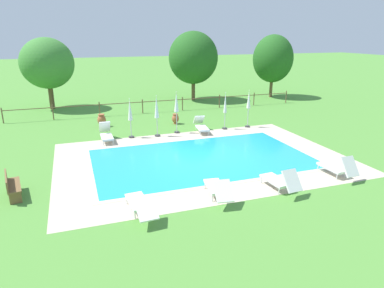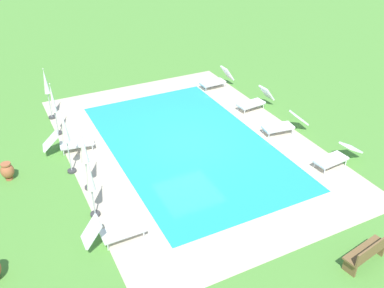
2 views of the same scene
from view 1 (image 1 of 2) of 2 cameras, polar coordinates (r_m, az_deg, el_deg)
name	(u,v)px [view 1 (image 1 of 2)]	position (r m, az deg, el deg)	size (l,w,h in m)	color
ground_plane	(202,158)	(16.50, 1.68, -2.37)	(160.00, 160.00, 0.00)	#518E38
pool_deck_paving	(202,158)	(16.50, 1.68, -2.35)	(13.39, 9.28, 0.01)	beige
swimming_pool_water	(202,158)	(16.50, 1.68, -2.35)	(10.10, 5.98, 0.01)	#23A8C1
pool_coping_rim	(202,158)	(16.50, 1.68, -2.34)	(10.58, 6.46, 0.01)	beige
sun_lounger_north_near_steps	(201,126)	(20.86, 1.54, 3.04)	(0.85, 2.00, 0.92)	white
sun_lounger_north_mid	(140,204)	(11.57, -8.55, -9.76)	(0.75, 2.10, 0.74)	white
sun_lounger_north_far	(218,188)	(12.54, 4.24, -7.25)	(0.84, 2.04, 0.87)	white
sun_lounger_north_end	(280,181)	(13.47, 14.37, -5.87)	(0.75, 1.89, 1.00)	white
sun_lounger_south_near_corner	(106,134)	(19.62, -13.99, 1.61)	(0.61, 1.83, 1.01)	white
sun_lounger_south_mid	(337,167)	(15.52, 22.87, -3.57)	(0.68, 1.84, 1.02)	white
patio_umbrella_closed_row_west	(130,113)	(19.72, -10.19, 5.14)	(0.32, 0.32, 2.27)	#383838
patio_umbrella_closed_row_mid_west	(157,110)	(19.78, -5.87, 5.64)	(0.32, 0.32, 2.39)	#383838
patio_umbrella_closed_row_centre	(176,105)	(20.38, -2.59, 6.45)	(0.32, 0.32, 2.50)	#383838
patio_umbrella_closed_row_mid_east	(225,107)	(21.36, 5.50, 6.15)	(0.32, 0.32, 2.31)	#383838
patio_umbrella_closed_row_east	(249,103)	(22.00, 9.33, 6.73)	(0.32, 0.32, 2.38)	#383838
wooden_bench_lawn_side	(12,185)	(14.12, -27.67, -6.01)	(0.68, 1.55, 0.87)	brown
terracotta_urn_near_fence	(175,118)	(22.79, -2.77, 4.24)	(0.46, 0.46, 0.68)	#A85B38
terracotta_urn_by_tree	(102,120)	(22.84, -14.71, 3.87)	(0.53, 0.53, 0.81)	#A85B38
perimeter_fence	(163,103)	(26.47, -4.85, 6.80)	(21.98, 0.08, 1.05)	brown
tree_far_west	(47,63)	(29.28, -22.82, 12.17)	(3.99, 3.99, 5.47)	brown
tree_west_mid	(193,58)	(30.98, 0.22, 14.05)	(4.29, 4.29, 5.96)	brown
tree_centre	(273,59)	(33.38, 13.23, 13.55)	(3.66, 3.66, 5.67)	brown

